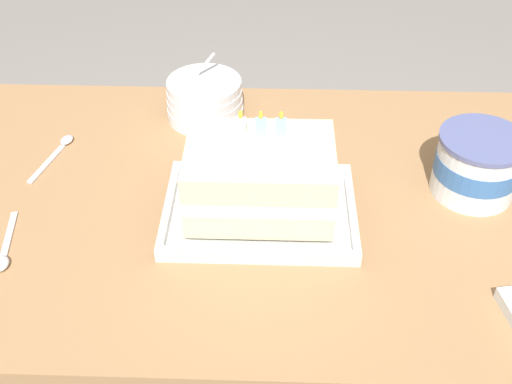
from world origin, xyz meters
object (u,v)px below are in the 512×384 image
at_px(bowl_stack, 205,99).
at_px(serving_spoon_near_tray, 3,256).
at_px(foil_tray, 260,212).
at_px(ice_cream_tub, 477,164).
at_px(serving_spoon_by_bowls, 60,148).
at_px(birthday_cake, 260,177).

relative_size(bowl_stack, serving_spoon_near_tray, 1.10).
distance_m(foil_tray, bowl_stack, 0.31).
xyz_separation_m(foil_tray, ice_cream_tub, (0.35, 0.08, 0.05)).
distance_m(serving_spoon_near_tray, serving_spoon_by_bowls, 0.28).
distance_m(foil_tray, birthday_cake, 0.07).
bearing_deg(serving_spoon_near_tray, ice_cream_tub, 14.13).
bearing_deg(serving_spoon_by_bowls, serving_spoon_near_tray, -92.11).
height_order(foil_tray, serving_spoon_near_tray, foil_tray).
relative_size(foil_tray, birthday_cake, 1.36).
bearing_deg(ice_cream_tub, serving_spoon_by_bowls, 172.78).
bearing_deg(ice_cream_tub, birthday_cake, -167.89).
bearing_deg(bowl_stack, serving_spoon_by_bowls, -154.83).
distance_m(ice_cream_tub, serving_spoon_near_tray, 0.75).
bearing_deg(bowl_stack, ice_cream_tub, -24.37).
distance_m(birthday_cake, bowl_stack, 0.31).
height_order(foil_tray, ice_cream_tub, ice_cream_tub).
bearing_deg(serving_spoon_by_bowls, birthday_cake, -24.36).
bearing_deg(birthday_cake, bowl_stack, 111.64).
bearing_deg(birthday_cake, serving_spoon_by_bowls, 155.64).
relative_size(foil_tray, serving_spoon_by_bowls, 2.14).
xyz_separation_m(birthday_cake, ice_cream_tub, (0.35, 0.08, -0.02)).
relative_size(birthday_cake, bowl_stack, 1.50).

